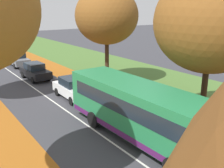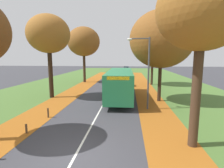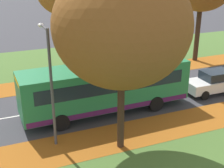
{
  "view_description": "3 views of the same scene",
  "coord_description": "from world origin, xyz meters",
  "px_view_note": "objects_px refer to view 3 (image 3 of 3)",
  "views": [
    {
      "loc": [
        -7.2,
        2.15,
        6.9
      ],
      "look_at": [
        1.74,
        14.67,
        2.35
      ],
      "focal_mm": 42.0,
      "sensor_mm": 36.0,
      "label": 1
    },
    {
      "loc": [
        2.34,
        -6.94,
        4.39
      ],
      "look_at": [
        0.48,
        12.66,
        1.38
      ],
      "focal_mm": 28.0,
      "sensor_mm": 36.0,
      "label": 2
    },
    {
      "loc": [
        17.86,
        5.13,
        8.73
      ],
      "look_at": [
        0.46,
        12.37,
        1.35
      ],
      "focal_mm": 50.0,
      "sensor_mm": 36.0,
      "label": 3
    }
  ],
  "objects_px": {
    "streetlamp_right": "(49,74)",
    "bus": "(106,86)",
    "tree_right_near": "(122,26)",
    "car_white_lead": "(214,82)"
  },
  "relations": [
    {
      "from": "streetlamp_right",
      "to": "car_white_lead",
      "type": "xyz_separation_m",
      "value": [
        -2.06,
        11.97,
        -2.92
      ]
    },
    {
      "from": "bus",
      "to": "car_white_lead",
      "type": "distance_m",
      "value": 8.23
    },
    {
      "from": "tree_right_near",
      "to": "car_white_lead",
      "type": "bearing_deg",
      "value": 113.18
    },
    {
      "from": "bus",
      "to": "tree_right_near",
      "type": "bearing_deg",
      "value": -11.32
    },
    {
      "from": "streetlamp_right",
      "to": "bus",
      "type": "height_order",
      "value": "streetlamp_right"
    },
    {
      "from": "tree_right_near",
      "to": "bus",
      "type": "bearing_deg",
      "value": 168.68
    },
    {
      "from": "streetlamp_right",
      "to": "bus",
      "type": "relative_size",
      "value": 0.57
    },
    {
      "from": "tree_right_near",
      "to": "car_white_lead",
      "type": "distance_m",
      "value": 11.12
    },
    {
      "from": "tree_right_near",
      "to": "streetlamp_right",
      "type": "bearing_deg",
      "value": -120.96
    },
    {
      "from": "tree_right_near",
      "to": "streetlamp_right",
      "type": "distance_m",
      "value": 4.21
    }
  ]
}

